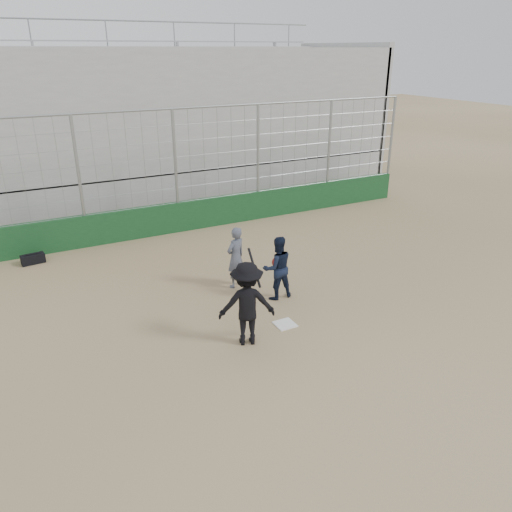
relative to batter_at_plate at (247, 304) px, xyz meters
name	(u,v)px	position (x,y,z in m)	size (l,w,h in m)	color
ground	(285,325)	(1.06, 0.23, -0.91)	(90.00, 90.00, 0.00)	olive
home_plate	(285,324)	(1.06, 0.23, -0.89)	(0.44, 0.44, 0.02)	white
backstop	(178,204)	(1.06, 7.23, 0.05)	(18.10, 0.25, 4.04)	#133C1C
bleachers	(133,124)	(1.06, 12.18, 2.02)	(20.25, 6.70, 6.98)	#999999
batter_at_plate	(247,304)	(0.00, 0.00, 0.00)	(1.33, 1.03, 1.96)	black
catcher_crouched	(277,278)	(1.55, 1.44, -0.36)	(0.80, 0.63, 1.10)	black
umpire	(236,260)	(0.94, 2.52, -0.18)	(0.59, 0.39, 1.45)	#494E5C
equipment_bag	(33,259)	(-3.59, 6.55, -0.77)	(0.67, 0.35, 0.31)	black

